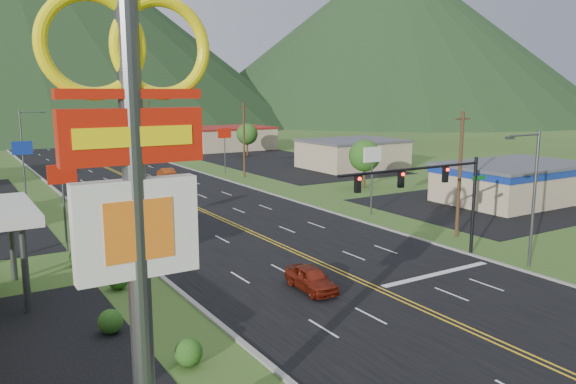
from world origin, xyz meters
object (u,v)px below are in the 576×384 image
traffic_signal (434,186)px  car_red_far (166,174)px  car_dark_mid (145,199)px  car_red_near (311,279)px  pylon_sign (134,179)px  streetlight_west (24,139)px  streetlight_east (532,190)px

traffic_signal → car_red_far: bearing=93.2°
car_dark_mid → car_red_far: 17.51m
car_red_near → car_dark_mid: (-0.45, 29.70, -0.07)m
pylon_sign → car_red_far: bearing=69.8°
streetlight_west → car_red_near: size_ratio=2.17×
traffic_signal → streetlight_west: streetlight_west is taller
pylon_sign → car_dark_mid: (13.07, 41.50, -8.66)m
streetlight_west → car_red_near: (8.21, -56.20, -4.47)m
streetlight_east → car_red_far: bearing=98.3°
streetlight_west → car_red_far: bearing=-34.8°
car_dark_mid → car_red_far: bearing=72.7°
traffic_signal → car_red_far: (-2.51, 45.13, -4.60)m
car_dark_mid → car_red_far: size_ratio=0.99×
traffic_signal → car_dark_mid: 31.64m
streetlight_east → streetlight_west: bearing=110.9°
car_red_near → traffic_signal: bearing=4.5°
traffic_signal → car_dark_mid: traffic_signal is taller
pylon_sign → car_red_near: (13.53, 11.80, -8.59)m
car_red_near → car_red_far: (7.44, 45.33, 0.02)m
pylon_sign → traffic_signal: pylon_sign is taller
streetlight_east → traffic_signal: bearing=139.6°
car_red_far → pylon_sign: bearing=74.0°
car_red_near → car_red_far: bearing=84.0°
pylon_sign → car_red_far: (20.97, 57.13, -8.57)m
streetlight_west → car_dark_mid: (7.75, -26.50, -4.54)m
car_red_near → car_dark_mid: size_ratio=0.94×
car_dark_mid → streetlight_east: bearing=-56.3°
car_red_far → traffic_signal: bearing=97.3°
car_red_near → car_dark_mid: 29.70m
streetlight_west → car_red_far: streetlight_west is taller
traffic_signal → car_red_far: size_ratio=2.96×
car_red_far → car_red_near: bearing=84.8°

